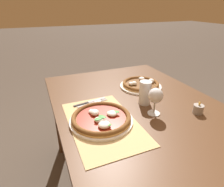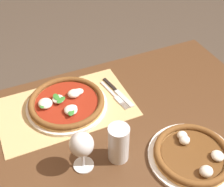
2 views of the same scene
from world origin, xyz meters
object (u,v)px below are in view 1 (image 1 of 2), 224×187
at_px(pizza_near, 101,118).
at_px(wine_glass, 155,97).
at_px(pizza_far, 141,84).
at_px(knife, 90,102).
at_px(pint_glass, 145,93).
at_px(fork, 93,103).
at_px(votive_candle, 198,109).

xyz_separation_m(pizza_near, wine_glass, (0.04, 0.30, 0.08)).
relative_size(pizza_far, wine_glass, 1.95).
bearing_deg(wine_glass, knife, -131.99).
relative_size(wine_glass, pint_glass, 1.07).
distance_m(pizza_near, fork, 0.21).
distance_m(pizza_far, pint_glass, 0.26).
bearing_deg(pint_glass, wine_glass, -6.57).
distance_m(fork, knife, 0.02).
xyz_separation_m(pint_glass, fork, (-0.12, -0.29, -0.06)).
bearing_deg(knife, wine_glass, 48.01).
relative_size(pizza_near, pint_glass, 2.26).
height_order(pizza_near, pint_glass, pint_glass).
xyz_separation_m(fork, votive_candle, (0.33, 0.51, 0.02)).
xyz_separation_m(fork, knife, (-0.02, -0.01, 0.00)).
bearing_deg(fork, pizza_near, -4.93).
bearing_deg(pint_glass, votive_candle, 45.52).
distance_m(knife, votive_candle, 0.63).
bearing_deg(pizza_far, wine_glass, -19.32).
xyz_separation_m(wine_glass, knife, (-0.26, -0.29, -0.10)).
bearing_deg(votive_candle, knife, -123.90).
bearing_deg(pint_glass, pizza_far, 154.43).
xyz_separation_m(knife, votive_candle, (0.35, 0.52, 0.02)).
bearing_deg(fork, votive_candle, 57.22).
distance_m(wine_glass, pint_glass, 0.13).
bearing_deg(votive_candle, pizza_far, -166.27).
bearing_deg(pizza_near, votive_candle, 76.65).
height_order(fork, votive_candle, votive_candle).
bearing_deg(pizza_far, votive_candle, 13.73).
bearing_deg(fork, pint_glass, 68.52).
bearing_deg(pizza_far, fork, -74.35).
height_order(pint_glass, knife, pint_glass).
relative_size(pizza_far, pint_glass, 2.09).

